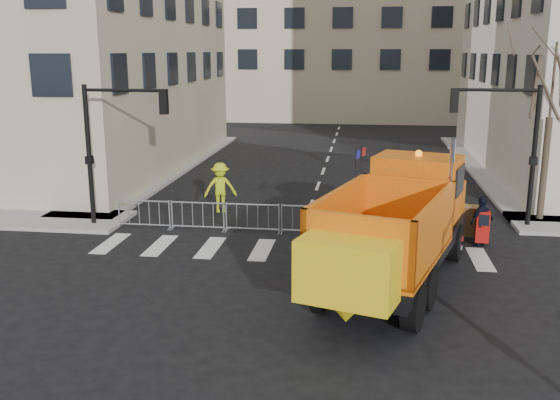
# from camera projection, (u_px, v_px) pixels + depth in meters

# --- Properties ---
(ground) EXTENTS (120.00, 120.00, 0.00)m
(ground) POSITION_uv_depth(u_px,v_px,m) (269.00, 319.00, 15.77)
(ground) COLOR black
(ground) RESTS_ON ground
(sidewalk_back) EXTENTS (64.00, 5.00, 0.15)m
(sidewalk_back) POSITION_uv_depth(u_px,v_px,m) (303.00, 225.00, 23.94)
(sidewalk_back) COLOR gray
(sidewalk_back) RESTS_ON ground
(traffic_light_left) EXTENTS (0.18, 0.18, 5.40)m
(traffic_light_left) POSITION_uv_depth(u_px,v_px,m) (89.00, 157.00, 23.41)
(traffic_light_left) COLOR black
(traffic_light_left) RESTS_ON ground
(traffic_light_right) EXTENTS (0.18, 0.18, 5.40)m
(traffic_light_right) POSITION_uv_depth(u_px,v_px,m) (534.00, 158.00, 23.17)
(traffic_light_right) COLOR black
(traffic_light_right) RESTS_ON ground
(crowd_barriers) EXTENTS (12.60, 0.60, 1.10)m
(crowd_barriers) POSITION_uv_depth(u_px,v_px,m) (280.00, 219.00, 23.06)
(crowd_barriers) COLOR #9EA0A5
(crowd_barriers) RESTS_ON ground
(street_tree) EXTENTS (3.00, 3.00, 7.50)m
(street_tree) POSITION_uv_depth(u_px,v_px,m) (549.00, 127.00, 23.79)
(street_tree) COLOR #382B21
(street_tree) RESTS_ON ground
(plow_truck) EXTENTS (5.91, 11.08, 4.16)m
(plow_truck) POSITION_uv_depth(u_px,v_px,m) (397.00, 225.00, 17.48)
(plow_truck) COLOR black
(plow_truck) RESTS_ON ground
(cop_a) EXTENTS (0.90, 0.83, 2.06)m
(cop_a) POSITION_uv_depth(u_px,v_px,m) (411.00, 215.00, 21.75)
(cop_a) COLOR black
(cop_a) RESTS_ON ground
(cop_b) EXTENTS (1.06, 0.88, 1.98)m
(cop_b) POSITION_uv_depth(u_px,v_px,m) (438.00, 219.00, 21.39)
(cop_b) COLOR black
(cop_b) RESTS_ON ground
(cop_c) EXTENTS (1.08, 0.96, 1.75)m
(cop_c) POSITION_uv_depth(u_px,v_px,m) (482.00, 221.00, 21.47)
(cop_c) COLOR black
(cop_c) RESTS_ON ground
(worker) EXTENTS (1.48, 1.09, 2.04)m
(worker) POSITION_uv_depth(u_px,v_px,m) (220.00, 188.00, 25.38)
(worker) COLOR #B7D018
(worker) RESTS_ON sidewalk_back
(newspaper_box) EXTENTS (0.48, 0.44, 1.10)m
(newspaper_box) POSITION_uv_depth(u_px,v_px,m) (482.00, 226.00, 21.49)
(newspaper_box) COLOR #A4100C
(newspaper_box) RESTS_ON sidewalk_back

